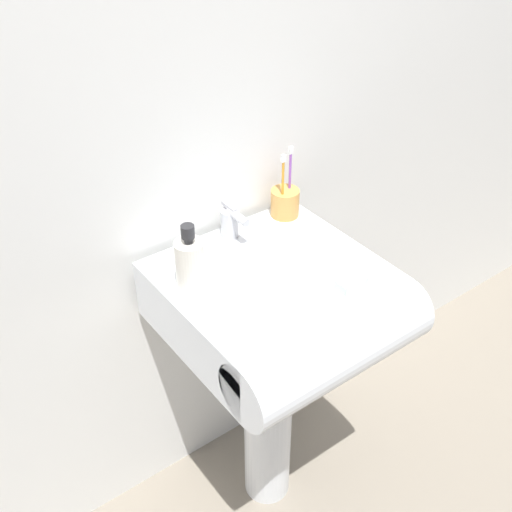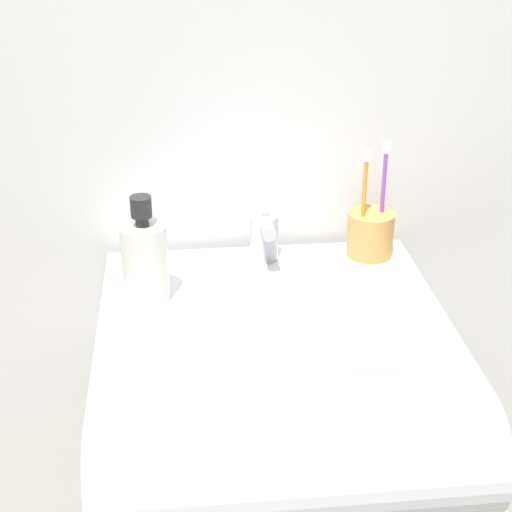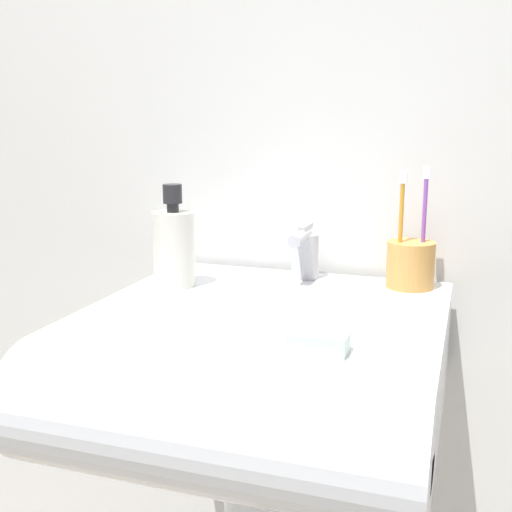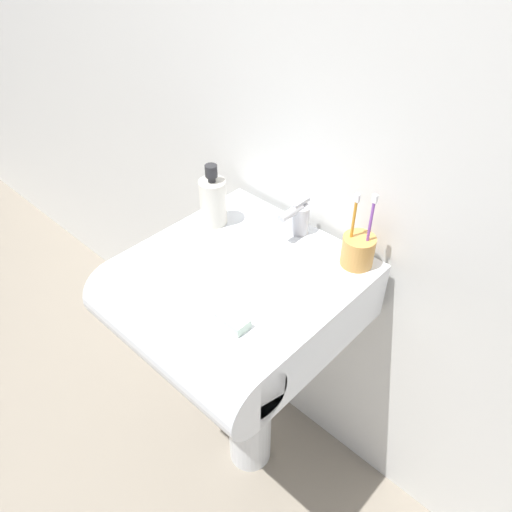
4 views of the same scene
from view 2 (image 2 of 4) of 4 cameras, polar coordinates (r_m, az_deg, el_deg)
name	(u,v)px [view 2 (image 2 of 4)]	position (r m, az deg, el deg)	size (l,w,h in m)	color
wall_back	(253,62)	(1.33, -0.18, 13.91)	(5.00, 0.05, 2.40)	silver
sink_basin	(277,383)	(1.18, 1.55, -9.22)	(0.52, 0.55, 0.17)	white
faucet	(264,234)	(1.32, 0.61, 1.58)	(0.05, 0.11, 0.10)	#B7B7BC
toothbrush_cup	(370,232)	(1.36, 8.32, 1.70)	(0.08, 0.08, 0.20)	#D19347
soap_bottle	(145,260)	(1.20, -8.09, -0.32)	(0.07, 0.07, 0.17)	silver
bar_soap	(375,366)	(1.06, 8.61, -7.91)	(0.07, 0.04, 0.02)	silver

